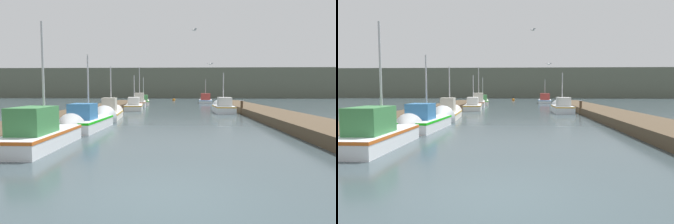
# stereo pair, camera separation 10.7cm
# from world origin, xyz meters

# --- Properties ---
(ground_plane) EXTENTS (200.00, 200.00, 0.00)m
(ground_plane) POSITION_xyz_m (0.00, 0.00, 0.00)
(ground_plane) COLOR #38474C
(dock_left) EXTENTS (2.91, 40.00, 0.52)m
(dock_left) POSITION_xyz_m (-6.80, 16.00, 0.26)
(dock_left) COLOR #4C3D2B
(dock_left) RESTS_ON ground_plane
(dock_right) EXTENTS (2.91, 40.00, 0.52)m
(dock_right) POSITION_xyz_m (6.80, 16.00, 0.26)
(dock_right) COLOR #4C3D2B
(dock_right) RESTS_ON ground_plane
(distant_shore_ridge) EXTENTS (120.00, 16.00, 6.74)m
(distant_shore_ridge) POSITION_xyz_m (0.00, 68.90, 3.37)
(distant_shore_ridge) COLOR #565B4C
(distant_shore_ridge) RESTS_ON ground_plane
(fishing_boat_0) EXTENTS (1.50, 5.00, 4.84)m
(fishing_boat_0) POSITION_xyz_m (-4.51, 5.12, 0.48)
(fishing_boat_0) COLOR silver
(fishing_boat_0) RESTS_ON ground_plane
(fishing_boat_1) EXTENTS (1.78, 5.35, 4.29)m
(fishing_boat_1) POSITION_xyz_m (-4.36, 10.21, 0.40)
(fishing_boat_1) COLOR silver
(fishing_boat_1) RESTS_ON ground_plane
(fishing_boat_2) EXTENTS (1.70, 4.68, 3.99)m
(fishing_boat_2) POSITION_xyz_m (-4.51, 15.45, 0.41)
(fishing_boat_2) COLOR silver
(fishing_boat_2) RESTS_ON ground_plane
(fishing_boat_3) EXTENTS (1.61, 4.60, 3.90)m
(fishing_boat_3) POSITION_xyz_m (4.10, 21.08, 0.44)
(fishing_boat_3) COLOR silver
(fishing_boat_3) RESTS_ON ground_plane
(fishing_boat_4) EXTENTS (2.23, 6.36, 3.91)m
(fishing_boat_4) POSITION_xyz_m (-4.32, 24.85, 0.38)
(fishing_boat_4) COLOR silver
(fishing_boat_4) RESTS_ON ground_plane
(fishing_boat_5) EXTENTS (1.93, 5.80, 4.93)m
(fishing_boat_5) POSITION_xyz_m (-4.37, 28.96, 0.52)
(fishing_boat_5) COLOR silver
(fishing_boat_5) RESTS_ON ground_plane
(fishing_boat_6) EXTENTS (1.99, 5.75, 3.95)m
(fishing_boat_6) POSITION_xyz_m (-4.52, 33.87, 0.42)
(fishing_boat_6) COLOR silver
(fishing_boat_6) RESTS_ON ground_plane
(fishing_boat_7) EXTENTS (2.13, 5.35, 4.06)m
(fishing_boat_7) POSITION_xyz_m (4.06, 39.07, 0.40)
(fishing_boat_7) COLOR silver
(fishing_boat_7) RESTS_ON ground_plane
(mooring_piling_0) EXTENTS (0.23, 0.23, 1.13)m
(mooring_piling_0) POSITION_xyz_m (5.38, 19.13, 0.57)
(mooring_piling_0) COLOR #473523
(mooring_piling_0) RESTS_ON ground_plane
(mooring_piling_1) EXTENTS (0.32, 0.32, 0.96)m
(mooring_piling_1) POSITION_xyz_m (-5.30, 14.24, 0.49)
(mooring_piling_1) COLOR #473523
(mooring_piling_1) RESTS_ON ground_plane
(channel_buoy) EXTENTS (0.52, 0.52, 1.02)m
(channel_buoy) POSITION_xyz_m (-0.80, 46.31, 0.15)
(channel_buoy) COLOR #BF6513
(channel_buoy) RESTS_ON ground_plane
(seagull_lead) EXTENTS (0.48, 0.46, 0.12)m
(seagull_lead) POSITION_xyz_m (2.61, 17.46, 3.95)
(seagull_lead) COLOR white
(seagull_1) EXTENTS (0.34, 0.55, 0.12)m
(seagull_1) POSITION_xyz_m (1.27, 14.54, 5.93)
(seagull_1) COLOR white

